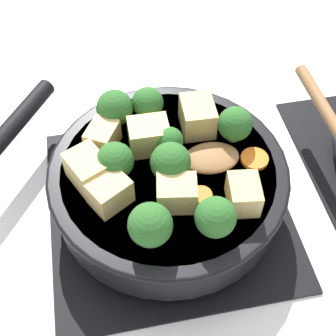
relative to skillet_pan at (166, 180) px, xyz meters
name	(u,v)px	position (x,y,z in m)	size (l,w,h in m)	color
ground_plane	(168,207)	(0.00, 0.00, -0.06)	(2.40, 2.40, 0.00)	white
front_burner_grate	(168,202)	(0.00, 0.00, -0.05)	(0.31, 0.31, 0.03)	black
skillet_pan	(166,180)	(0.00, 0.00, 0.00)	(0.34, 0.38, 0.06)	black
wooden_spoon	(289,143)	(0.00, 0.15, 0.03)	(0.26, 0.21, 0.02)	olive
tofu_cube_center_large	(243,194)	(0.07, 0.07, 0.04)	(0.04, 0.03, 0.03)	#DBB770
tofu_cube_near_handle	(173,194)	(0.05, 0.00, 0.04)	(0.04, 0.04, 0.04)	#DBB770
tofu_cube_east_chunk	(198,116)	(-0.06, 0.05, 0.05)	(0.05, 0.04, 0.04)	#DBB770
tofu_cube_west_chunk	(103,137)	(-0.05, -0.07, 0.04)	(0.04, 0.03, 0.03)	#DBB770
tofu_cube_back_piece	(88,168)	(0.00, -0.09, 0.04)	(0.05, 0.04, 0.04)	#DBB770
tofu_cube_front_piece	(149,136)	(-0.04, -0.01, 0.04)	(0.05, 0.04, 0.04)	#DBB770
tofu_cube_mid_small	(110,192)	(0.04, -0.07, 0.04)	(0.04, 0.03, 0.03)	#DBB770
broccoli_floret_near_spoon	(115,108)	(-0.08, -0.05, 0.05)	(0.05, 0.05, 0.05)	#709956
broccoli_floret_center_top	(170,141)	(-0.02, 0.01, 0.05)	(0.03, 0.03, 0.04)	#709956
broccoli_floret_east_rim	(148,103)	(-0.09, -0.01, 0.05)	(0.04, 0.04, 0.05)	#709956
broccoli_floret_west_rim	(150,225)	(0.09, -0.03, 0.05)	(0.05, 0.05, 0.05)	#709956
broccoli_floret_north_edge	(115,158)	(0.00, -0.06, 0.05)	(0.04, 0.04, 0.05)	#709956
broccoli_floret_south_cluster	(215,217)	(0.10, 0.03, 0.05)	(0.04, 0.04, 0.05)	#709956
broccoli_floret_mid_floret	(235,124)	(-0.03, 0.09, 0.05)	(0.04, 0.04, 0.05)	#709956
broccoli_floret_small_inner	(172,162)	(0.02, 0.00, 0.05)	(0.05, 0.05, 0.05)	#709956
carrot_slice_orange_thin	(201,196)	(0.05, 0.03, 0.03)	(0.03, 0.03, 0.01)	orange
carrot_slice_near_center	(254,159)	(0.01, 0.11, 0.03)	(0.03, 0.03, 0.01)	orange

